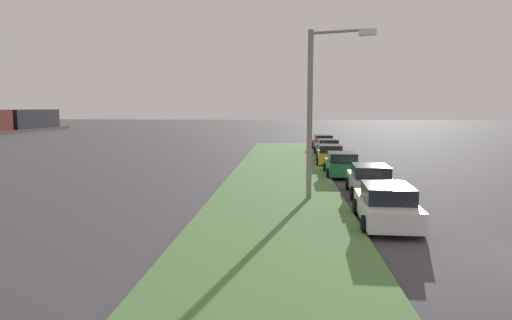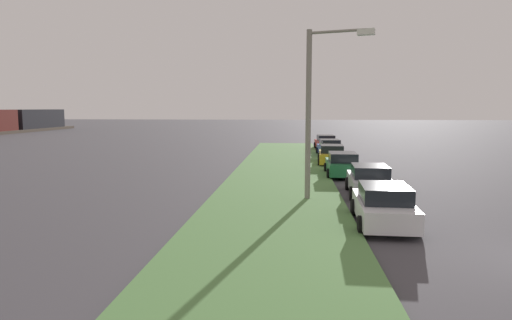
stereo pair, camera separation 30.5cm
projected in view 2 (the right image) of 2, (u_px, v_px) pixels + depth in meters
The scene contains 8 objects.
grass_median at pixel (277, 192), 21.92m from camera, with size 60.00×6.00×0.12m, color #517F42.
parked_car_white at pixel (384, 206), 15.73m from camera, with size 4.38×2.17×1.47m.
parked_car_silver at pixel (369, 181), 21.16m from camera, with size 4.38×2.18×1.47m.
parked_car_green at pixel (342, 165), 27.17m from camera, with size 4.32×2.06×1.47m.
parked_car_yellow at pixel (332, 155), 32.77m from camera, with size 4.39×2.20×1.47m.
parked_car_blue at pixel (329, 148), 38.55m from camera, with size 4.36×2.14×1.47m.
parked_car_red at pixel (326, 143), 44.68m from camera, with size 4.38×2.18×1.47m.
streetlight at pixel (316, 102), 19.41m from camera, with size 1.10×2.80×7.50m.
Camera 2 is at (-11.61, 7.60, 4.13)m, focal length 31.31 mm.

